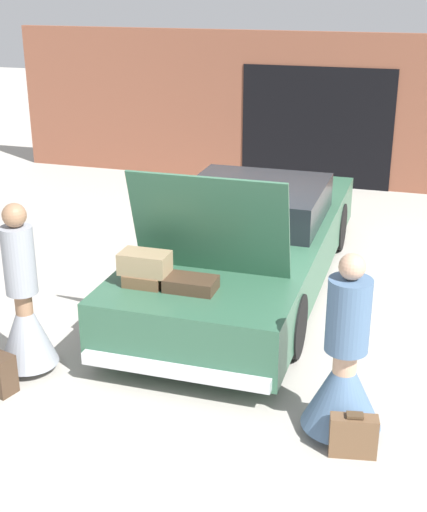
% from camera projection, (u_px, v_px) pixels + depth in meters
% --- Properties ---
extents(ground_plane, '(40.00, 40.00, 0.00)m').
position_uv_depth(ground_plane, '(247.00, 285.00, 9.13)').
color(ground_plane, '#ADA89E').
extents(garage_wall_back, '(12.00, 0.14, 2.80)m').
position_uv_depth(garage_wall_back, '(318.00, 111.00, 13.10)').
color(garage_wall_back, brown).
rests_on(garage_wall_back, ground_plane).
extents(car, '(1.99, 5.46, 1.90)m').
position_uv_depth(car, '(248.00, 243.00, 8.94)').
color(car, '#336047').
rests_on(car, ground_plane).
extents(person_left, '(0.58, 0.58, 1.75)m').
position_uv_depth(person_left, '(25.00, 313.00, 6.95)').
color(person_left, '#997051').
rests_on(person_left, ground_plane).
extents(person_right, '(0.69, 0.69, 1.66)m').
position_uv_depth(person_right, '(344.00, 373.00, 5.98)').
color(person_right, tan).
rests_on(person_right, ground_plane).
extents(suitcase_beside_right_person, '(0.41, 0.21, 0.39)m').
position_uv_depth(suitcase_beside_right_person, '(353.00, 436.00, 5.83)').
color(suitcase_beside_right_person, brown).
rests_on(suitcase_beside_right_person, ground_plane).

